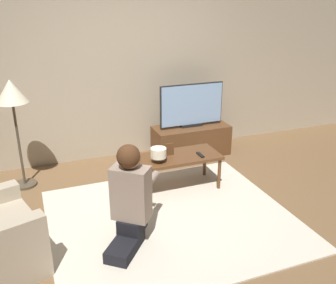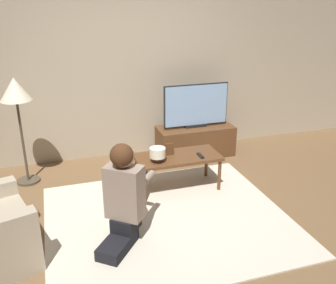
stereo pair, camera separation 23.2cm
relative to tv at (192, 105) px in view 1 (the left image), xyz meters
name	(u,v)px [view 1 (the left image)]	position (x,y,z in m)	size (l,w,h in m)	color
ground_plane	(171,219)	(-0.91, -1.53, -0.75)	(10.00, 10.00, 0.00)	brown
wall_back	(120,66)	(-0.91, 0.40, 0.55)	(10.00, 0.06, 2.60)	tan
rug	(171,219)	(-0.91, -1.53, -0.75)	(2.47, 2.15, 0.02)	beige
tv_stand	(191,141)	(0.00, 0.00, -0.53)	(1.10, 0.45, 0.44)	brown
tv	(192,105)	(0.00, 0.00, 0.00)	(0.95, 0.08, 0.62)	black
coffee_table	(178,159)	(-0.59, -0.92, -0.36)	(1.00, 0.47, 0.44)	brown
floor_lamp	(12,99)	(-2.32, -0.16, 0.35)	(0.36, 0.36, 1.33)	#4C4233
person_kneeling	(130,195)	(-1.40, -1.75, -0.24)	(0.70, 0.78, 0.98)	black
picture_frame	(169,149)	(-0.68, -0.87, -0.24)	(0.11, 0.01, 0.15)	brown
table_lamp	(158,154)	(-0.86, -1.01, -0.21)	(0.18, 0.18, 0.17)	#4C3823
remote	(200,155)	(-0.34, -1.01, -0.31)	(0.04, 0.15, 0.02)	black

